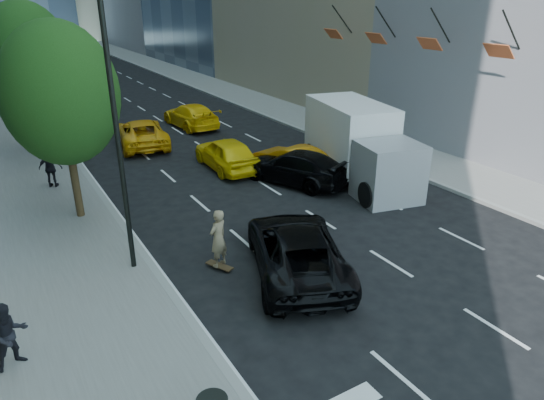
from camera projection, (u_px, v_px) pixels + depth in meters
ground at (368, 271)px, 15.77m from camera, size 160.00×160.00×0.00m
sidewalk_right at (232, 93)px, 44.17m from camera, size 4.00×120.00×0.15m
lamp_near at (118, 90)px, 13.68m from camera, size 2.13×0.22×10.00m
lamp_far at (37, 42)px, 27.90m from camera, size 2.13×0.22×10.00m
tree_near at (61, 94)px, 17.54m from camera, size 4.20×4.20×7.46m
tree_mid at (28, 57)px, 25.31m from camera, size 4.50×4.50×7.99m
tree_far at (10, 49)px, 35.86m from camera, size 3.90×3.90×6.92m
traffic_signal at (13, 45)px, 42.71m from camera, size 2.48×0.53×5.20m
facade_flags at (403, 37)px, 26.28m from camera, size 1.85×13.30×2.05m
skateboarder at (218, 242)px, 15.54m from camera, size 0.85×0.73×1.96m
black_sedan_lincoln at (296, 249)px, 15.47m from camera, size 4.73×6.45×1.63m
black_sedan_mercedes at (295, 167)px, 22.92m from camera, size 4.09×5.82×1.57m
taxi_a at (226, 153)px, 24.77m from camera, size 2.11×4.91×1.65m
taxi_b at (293, 161)px, 23.98m from camera, size 2.60×4.69×1.47m
taxi_c at (141, 133)px, 28.60m from camera, size 3.45×5.98×1.57m
taxi_d at (191, 116)px, 32.71m from camera, size 2.49×5.51×1.57m
city_bus at (45, 81)px, 41.26m from camera, size 6.17×10.92×2.99m
box_truck at (359, 143)px, 23.02m from camera, size 4.20×7.82×3.55m
pedestrian_a at (10, 335)px, 11.26m from camera, size 0.98×0.86×1.70m
pedestrian_b at (51, 168)px, 21.99m from camera, size 1.13×0.86×1.78m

